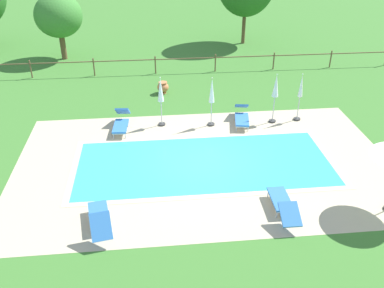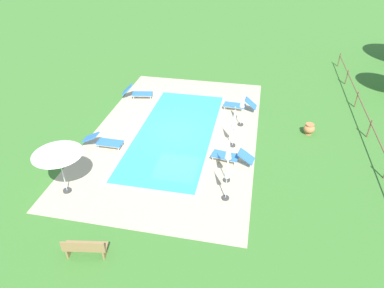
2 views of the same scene
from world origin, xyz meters
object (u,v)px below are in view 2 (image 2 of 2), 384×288
sun_lounger_north_mid (138,93)px  patio_umbrella_closed_row_mid_west (227,172)px  sun_lounger_north_near_steps (239,105)px  sun_lounger_north_end (104,141)px  wooden_bench_lawn_side (85,247)px  patio_umbrella_closed_row_centre (243,101)px  patio_umbrella_closed_row_mid_east (229,152)px  patio_umbrella_closed_row_west (234,121)px  terracotta_urn_near_fence (309,129)px  patio_umbrella_open_foreground (57,151)px  sun_lounger_north_far (231,156)px

sun_lounger_north_mid → patio_umbrella_closed_row_mid_west: 10.85m
sun_lounger_north_near_steps → sun_lounger_north_end: size_ratio=0.97×
sun_lounger_north_mid → wooden_bench_lawn_side: sun_lounger_north_mid is taller
sun_lounger_north_near_steps → sun_lounger_north_mid: sun_lounger_north_mid is taller
patio_umbrella_closed_row_centre → patio_umbrella_closed_row_mid_east: patio_umbrella_closed_row_mid_east is taller
patio_umbrella_closed_row_west → terracotta_urn_near_fence: 4.58m
wooden_bench_lawn_side → terracotta_urn_near_fence: size_ratio=2.46×
patio_umbrella_closed_row_west → patio_umbrella_closed_row_centre: patio_umbrella_closed_row_centre is taller
terracotta_urn_near_fence → sun_lounger_north_end: bearing=-71.9°
patio_umbrella_open_foreground → wooden_bench_lawn_side: size_ratio=1.51×
patio_umbrella_closed_row_centre → terracotta_urn_near_fence: (0.22, 3.72, -1.20)m
patio_umbrella_open_foreground → patio_umbrella_closed_row_mid_east: bearing=107.3°
sun_lounger_north_far → wooden_bench_lawn_side: wooden_bench_lawn_side is taller
sun_lounger_north_near_steps → sun_lounger_north_mid: (-0.39, -6.59, 0.01)m
sun_lounger_north_near_steps → patio_umbrella_closed_row_west: 4.16m
patio_umbrella_closed_row_centre → patio_umbrella_open_foreground: bearing=-43.9°
patio_umbrella_closed_row_west → wooden_bench_lawn_side: bearing=-28.3°
sun_lounger_north_far → terracotta_urn_near_fence: (-3.42, 3.88, -0.02)m
patio_umbrella_closed_row_centre → patio_umbrella_closed_row_mid_east: 5.08m
patio_umbrella_open_foreground → wooden_bench_lawn_side: bearing=38.2°
patio_umbrella_open_foreground → wooden_bench_lawn_side: patio_umbrella_open_foreground is taller
patio_umbrella_closed_row_mid_west → patio_umbrella_open_foreground: bearing=-82.5°
patio_umbrella_closed_row_mid_west → patio_umbrella_closed_row_centre: patio_umbrella_closed_row_centre is taller
patio_umbrella_open_foreground → patio_umbrella_closed_row_west: size_ratio=1.02×
wooden_bench_lawn_side → terracotta_urn_near_fence: bearing=140.4°
patio_umbrella_closed_row_west → wooden_bench_lawn_side: (7.96, -4.29, -1.03)m
patio_umbrella_closed_row_centre → sun_lounger_north_mid: bearing=-107.7°
sun_lounger_north_far → sun_lounger_north_near_steps: bearing=-179.0°
patio_umbrella_closed_row_west → patio_umbrella_closed_row_mid_west: patio_umbrella_closed_row_west is taller
sun_lounger_north_end → patio_umbrella_closed_row_mid_east: (1.45, 6.47, 1.25)m
patio_umbrella_closed_row_mid_west → terracotta_urn_near_fence: 7.24m
patio_umbrella_closed_row_west → patio_umbrella_closed_row_mid_west: 4.05m
patio_umbrella_open_foreground → patio_umbrella_closed_row_west: bearing=126.6°
sun_lounger_north_near_steps → sun_lounger_north_far: (5.43, 0.09, -0.01)m
patio_umbrella_closed_row_west → patio_umbrella_closed_row_mid_east: patio_umbrella_closed_row_mid_east is taller
patio_umbrella_closed_row_centre → patio_umbrella_closed_row_mid_east: bearing=-2.3°
wooden_bench_lawn_side → patio_umbrella_closed_row_mid_west: bearing=131.6°
sun_lounger_north_far → patio_umbrella_closed_row_centre: patio_umbrella_closed_row_centre is taller
patio_umbrella_closed_row_mid_west → patio_umbrella_closed_row_mid_east: (-1.19, -0.09, 0.19)m
patio_umbrella_closed_row_mid_west → patio_umbrella_closed_row_mid_east: size_ratio=0.97×
wooden_bench_lawn_side → sun_lounger_north_end: bearing=-161.8°
patio_umbrella_closed_row_centre → terracotta_urn_near_fence: size_ratio=3.65×
sun_lounger_north_far → patio_umbrella_closed_row_centre: bearing=177.5°
patio_umbrella_closed_row_west → sun_lounger_north_far: bearing=3.0°
patio_umbrella_closed_row_mid_west → patio_umbrella_closed_row_centre: (-6.27, 0.11, 0.14)m
patio_umbrella_closed_row_west → patio_umbrella_closed_row_centre: (-2.22, 0.24, 0.05)m
sun_lounger_north_end → patio_umbrella_closed_row_mid_east: size_ratio=0.89×
sun_lounger_north_near_steps → patio_umbrella_open_foreground: 11.29m
sun_lounger_north_mid → sun_lounger_north_end: 5.80m
sun_lounger_north_mid → patio_umbrella_closed_row_mid_east: size_ratio=0.87×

